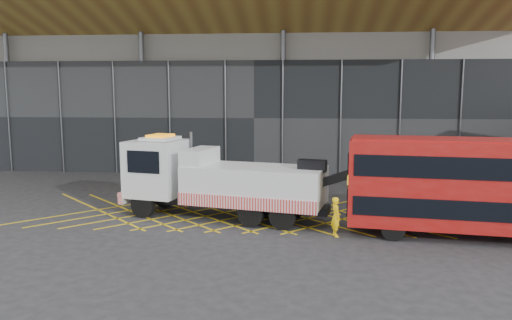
{
  "coord_description": "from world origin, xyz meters",
  "views": [
    {
      "loc": [
        5.19,
        -23.52,
        5.87
      ],
      "look_at": [
        3.0,
        1.5,
        2.4
      ],
      "focal_mm": 35.0,
      "sensor_mm": 36.0,
      "label": 1
    }
  ],
  "objects": [
    {
      "name": "ground_plane",
      "position": [
        0.0,
        0.0,
        0.0
      ],
      "size": [
        120.0,
        120.0,
        0.0
      ],
      "primitive_type": "plane",
      "color": "#29282B"
    },
    {
      "name": "worker",
      "position": [
        6.71,
        -3.56,
        0.81
      ],
      "size": [
        0.51,
        0.66,
        1.62
      ],
      "primitive_type": "imported",
      "rotation": [
        0.0,
        0.0,
        1.8
      ],
      "color": "yellow",
      "rests_on": "ground_plane"
    },
    {
      "name": "road_markings",
      "position": [
        1.6,
        0.0,
        0.01
      ],
      "size": [
        19.96,
        7.16,
        0.01
      ],
      "color": "yellow",
      "rests_on": "ground_plane"
    },
    {
      "name": "bus_towed",
      "position": [
        12.16,
        -3.44,
        2.23
      ],
      "size": [
        10.1,
        3.66,
        4.02
      ],
      "rotation": [
        0.0,
        0.0,
        -0.14
      ],
      "color": "#9E0F0C",
      "rests_on": "ground_plane"
    },
    {
      "name": "construction_building",
      "position": [
        1.92,
        18.4,
        8.98
      ],
      "size": [
        55.0,
        23.97,
        18.0
      ],
      "color": "gray",
      "rests_on": "ground_plane"
    },
    {
      "name": "recovery_truck",
      "position": [
        1.34,
        -0.94,
        1.8
      ],
      "size": [
        11.18,
        4.75,
        3.89
      ],
      "rotation": [
        0.0,
        0.0,
        -0.23
      ],
      "color": "black",
      "rests_on": "ground_plane"
    }
  ]
}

